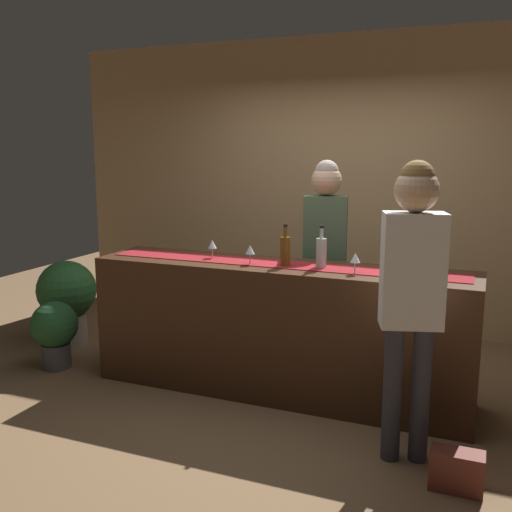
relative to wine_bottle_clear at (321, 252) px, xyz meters
The scene contains 15 objects.
ground_plane 1.14m from the wine_bottle_clear, behind, with size 10.00×10.00×0.00m, color brown.
back_wall 1.96m from the wine_bottle_clear, 99.36° to the left, with size 6.00×0.12×2.90m, color tan.
bar_counter 0.68m from the wine_bottle_clear, behind, with size 2.80×0.60×0.98m, color #3D2314.
counter_runner_cloth 0.33m from the wine_bottle_clear, behind, with size 2.66×0.28×0.01m, color maroon.
wine_bottle_clear is the anchor object (origin of this frame).
wine_bottle_green 0.79m from the wine_bottle_clear, ahead, with size 0.07×0.07×0.30m.
wine_bottle_amber 0.26m from the wine_bottle_clear, behind, with size 0.07×0.07×0.30m.
wine_glass_near_customer 0.29m from the wine_bottle_clear, 21.97° to the right, with size 0.07×0.07×0.14m.
wine_glass_mid_counter 0.87m from the wine_bottle_clear, behind, with size 0.07×0.07×0.14m.
wine_glass_far_end 0.51m from the wine_bottle_clear, behind, with size 0.07×0.07×0.14m.
bartender 0.60m from the wine_bottle_clear, 102.77° to the left, with size 0.37×0.26×1.72m.
customer_sipping 0.94m from the wine_bottle_clear, 41.73° to the right, with size 0.38×0.29×1.75m.
potted_plant_tall 2.59m from the wine_bottle_clear, behind, with size 0.54×0.54×0.79m.
potted_plant_small 2.34m from the wine_bottle_clear, behind, with size 0.39×0.39×0.57m.
handbag 1.64m from the wine_bottle_clear, 39.85° to the right, with size 0.28×0.14×0.22m, color brown.
Camera 1 is at (1.40, -3.89, 1.81)m, focal length 40.78 mm.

